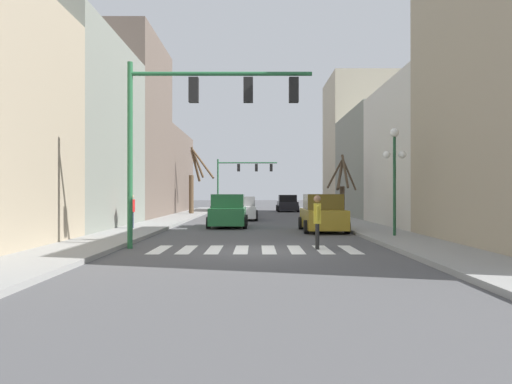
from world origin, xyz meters
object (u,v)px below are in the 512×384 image
object	(u,v)px
car_driving_toward_lane	(221,204)
car_parked_left_mid	(286,204)
traffic_signal_far	(239,172)
street_lamp_right_corner	(393,160)
car_parked_right_near	(226,212)
pedestrian_waiting_at_curb	(130,208)
traffic_signal_near	(195,111)
street_tree_left_far	(192,182)
car_driving_away_lane	(242,209)
car_parked_right_mid	(241,207)
car_parked_left_near	(321,214)
pedestrian_near_right_corner	(316,217)
street_tree_left_near	(340,189)

from	to	relation	value
car_driving_toward_lane	car_parked_left_mid	size ratio (longest dim) A/B	0.91
traffic_signal_far	street_lamp_right_corner	xyz separation A→B (m)	(7.35, -35.39, -0.99)
car_parked_right_near	pedestrian_waiting_at_curb	bearing A→B (deg)	-57.77
traffic_signal_near	car_driving_toward_lane	size ratio (longest dim) A/B	1.47
pedestrian_waiting_at_curb	street_tree_left_far	distance (m)	18.29
car_driving_away_lane	car_parked_right_near	xyz separation A→B (m)	(-0.65, -7.64, 0.07)
car_driving_away_lane	car_parked_right_mid	bearing A→B (deg)	-177.99
car_parked_left_near	street_tree_left_far	bearing A→B (deg)	25.10
pedestrian_waiting_at_curb	car_driving_away_lane	bearing A→B (deg)	160.19
car_parked_left_near	pedestrian_near_right_corner	bearing A→B (deg)	171.07
car_parked_right_mid	car_parked_right_near	world-z (taller)	car_parked_right_near
traffic_signal_far	car_parked_left_near	bearing A→B (deg)	-80.95
car_parked_left_mid	traffic_signal_far	bearing A→B (deg)	48.15
car_driving_away_lane	pedestrian_waiting_at_curb	distance (m)	11.78
car_parked_left_near	pedestrian_near_right_corner	xyz separation A→B (m)	(-1.22, -7.73, 0.22)
car_parked_left_mid	car_parked_right_near	xyz separation A→B (m)	(-4.76, -23.79, 0.04)
traffic_signal_near	street_lamp_right_corner	size ratio (longest dim) A/B	1.44
street_lamp_right_corner	car_parked_left_mid	distance (m)	31.16
pedestrian_near_right_corner	street_tree_left_near	size ratio (longest dim) A/B	0.44
car_driving_toward_lane	car_parked_left_near	world-z (taller)	car_parked_left_near
car_parked_right_near	pedestrian_near_right_corner	distance (m)	11.35
traffic_signal_near	car_driving_toward_lane	world-z (taller)	traffic_signal_near
car_parked_left_near	pedestrian_near_right_corner	size ratio (longest dim) A/B	2.52
car_parked_left_near	street_lamp_right_corner	bearing A→B (deg)	-150.24
street_lamp_right_corner	car_parked_right_mid	bearing A→B (deg)	107.32
car_driving_toward_lane	street_tree_left_near	world-z (taller)	street_tree_left_near
traffic_signal_near	pedestrian_near_right_corner	world-z (taller)	traffic_signal_near
street_tree_left_far	traffic_signal_far	bearing A→B (deg)	74.39
car_driving_toward_lane	car_parked_right_near	bearing A→B (deg)	-175.28
car_parked_right_mid	pedestrian_near_right_corner	bearing A→B (deg)	7.18
car_parked_right_near	car_parked_left_mid	bearing A→B (deg)	168.68
street_tree_left_near	street_tree_left_far	size ratio (longest dim) A/B	0.72
traffic_signal_far	pedestrian_waiting_at_curb	distance (m)	31.57
car_parked_right_mid	pedestrian_waiting_at_curb	size ratio (longest dim) A/B	2.68
traffic_signal_near	car_parked_left_mid	xyz separation A→B (m)	(5.21, 34.41, -3.86)
traffic_signal_near	traffic_signal_far	world-z (taller)	traffic_signal_near
pedestrian_near_right_corner	street_tree_left_near	world-z (taller)	street_tree_left_near
traffic_signal_near	street_tree_left_near	size ratio (longest dim) A/B	1.53
street_lamp_right_corner	street_tree_left_near	distance (m)	10.36
pedestrian_waiting_at_curb	pedestrian_near_right_corner	size ratio (longest dim) A/B	0.93
traffic_signal_near	pedestrian_near_right_corner	xyz separation A→B (m)	(4.04, -0.15, -3.59)
car_driving_away_lane	pedestrian_waiting_at_curb	xyz separation A→B (m)	(-5.25, -10.54, 0.37)
street_tree_left_near	street_lamp_right_corner	bearing A→B (deg)	-88.00
car_driving_away_lane	pedestrian_near_right_corner	xyz separation A→B (m)	(2.94, -18.41, 0.30)
car_parked_right_mid	car_driving_away_lane	bearing A→B (deg)	2.01
car_parked_right_mid	pedestrian_waiting_at_curb	world-z (taller)	pedestrian_waiting_at_curb
car_parked_left_mid	pedestrian_waiting_at_curb	distance (m)	28.28
car_driving_toward_lane	traffic_signal_far	bearing A→B (deg)	-14.26
car_parked_right_mid	street_lamp_right_corner	bearing A→B (deg)	17.32
traffic_signal_near	car_parked_left_near	bearing A→B (deg)	55.27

